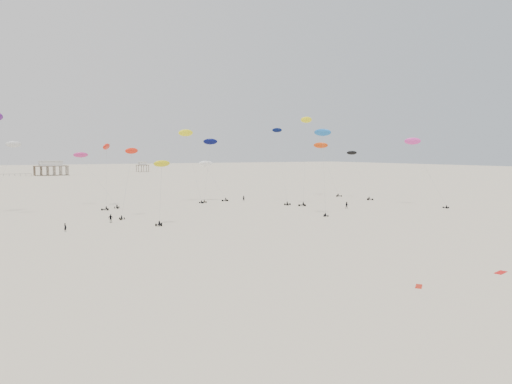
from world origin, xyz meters
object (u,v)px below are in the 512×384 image
rig_0 (91,169)px  rig_4 (188,141)px  pavilion_small (142,167)px  pavilion_main (51,169)px  spectator_0 (65,232)px  rig_9 (305,146)px

rig_0 → rig_4: 29.63m
pavilion_small → rig_4: bearing=-102.9°
pavilion_main → spectator_0: size_ratio=10.70×
pavilion_main → spectator_0: bearing=-96.0°
pavilion_small → spectator_0: 297.78m
rig_9 → pavilion_small: bearing=13.3°
spectator_0 → pavilion_small: bearing=-55.6°
pavilion_main → spectator_0: (-26.55, -251.67, -4.22)m
rig_0 → rig_9: 61.64m
pavilion_small → rig_0: rig_0 is taller
pavilion_main → pavilion_small: bearing=23.2°
rig_0 → pavilion_main: bearing=-91.1°
rig_0 → rig_4: rig_4 is taller
pavilion_small → rig_9: 265.01m
pavilion_main → rig_4: bearing=-85.9°
spectator_0 → rig_4: bearing=-81.2°
pavilion_small → spectator_0: bearing=-108.9°
rig_4 → spectator_0: size_ratio=11.48×
pavilion_main → rig_0: (-13.18, -206.95, 6.37)m
rig_4 → spectator_0: bearing=35.7°
pavilion_main → rig_0: rig_0 is taller
pavilion_small → rig_4: 246.02m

